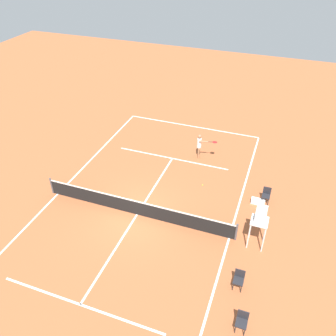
% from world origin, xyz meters
% --- Properties ---
extents(ground_plane, '(60.00, 60.00, 0.00)m').
position_xyz_m(ground_plane, '(0.00, 0.00, 0.00)').
color(ground_plane, '#AD5933').
extents(court_lines, '(10.22, 21.10, 0.01)m').
position_xyz_m(court_lines, '(0.00, 0.00, 0.00)').
color(court_lines, white).
rests_on(court_lines, ground).
extents(tennis_net, '(10.82, 0.10, 1.07)m').
position_xyz_m(tennis_net, '(0.00, 0.00, 0.50)').
color(tennis_net, '#4C4C51').
rests_on(tennis_net, ground).
extents(player_serving, '(1.34, 0.45, 1.77)m').
position_xyz_m(player_serving, '(-1.66, -6.48, 1.06)').
color(player_serving, '#9E704C').
rests_on(player_serving, ground).
extents(tennis_ball, '(0.07, 0.07, 0.07)m').
position_xyz_m(tennis_ball, '(-2.67, -3.65, 0.03)').
color(tennis_ball, '#CCE033').
rests_on(tennis_ball, ground).
extents(umpire_chair, '(0.80, 0.80, 2.41)m').
position_xyz_m(umpire_chair, '(-6.33, -0.05, 1.61)').
color(umpire_chair, silver).
rests_on(umpire_chair, ground).
extents(courtside_chair_near, '(0.44, 0.46, 0.95)m').
position_xyz_m(courtside_chair_near, '(-5.98, 2.66, 0.53)').
color(courtside_chair_near, '#262626').
rests_on(courtside_chair_near, ground).
extents(courtside_chair_mid, '(0.44, 0.46, 0.95)m').
position_xyz_m(courtside_chair_mid, '(-6.39, -3.42, 0.53)').
color(courtside_chair_mid, '#262626').
rests_on(courtside_chair_mid, ground).
extents(courtside_chair_far, '(0.44, 0.46, 0.95)m').
position_xyz_m(courtside_chair_far, '(-6.44, 4.53, 0.53)').
color(courtside_chair_far, '#262626').
rests_on(courtside_chair_far, ground).
extents(equipment_bag, '(0.76, 0.32, 0.30)m').
position_xyz_m(equipment_bag, '(-6.03, -3.13, 0.15)').
color(equipment_bag, white).
rests_on(equipment_bag, ground).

